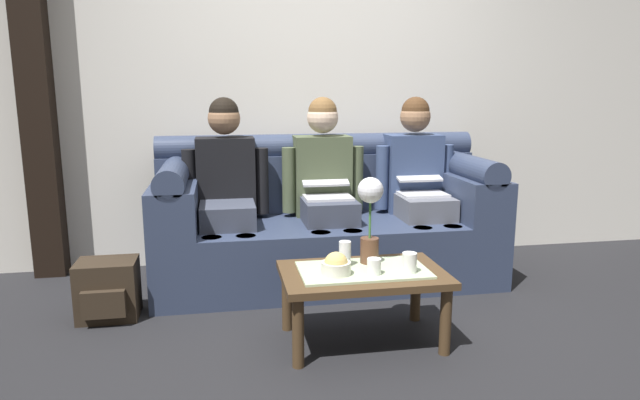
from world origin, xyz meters
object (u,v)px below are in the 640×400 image
cup_far_center (345,254)px  person_middle (325,183)px  cup_near_right (374,266)px  flower_vase (370,211)px  couch (325,224)px  person_left (226,185)px  coffee_table (363,281)px  backpack_left (108,290)px  snack_bowl (336,266)px  person_right (418,180)px  cup_near_left (409,263)px

cup_far_center → person_middle: bearing=85.3°
cup_near_right → flower_vase: bearing=81.8°
couch → cup_near_right: size_ratio=28.33×
person_left → cup_far_center: 1.13m
flower_vase → cup_near_right: 0.30m
person_left → cup_far_center: (0.57, -0.95, -0.21)m
coffee_table → backpack_left: (-1.33, 0.54, -0.16)m
person_left → snack_bowl: (0.50, -1.08, -0.23)m
person_right → cup_near_right: 1.29m
person_middle → person_right: size_ratio=1.00×
backpack_left → flower_vase: bearing=-17.9°
person_right → backpack_left: 2.10m
snack_bowl → cup_near_left: bearing=-5.4°
flower_vase → cup_near_left: flower_vase is taller
cup_near_left → cup_near_right: bearing=179.2°
coffee_table → person_right: bearing=57.4°
person_middle → cup_far_center: 0.98m
couch → backpack_left: (-1.33, -0.48, -0.21)m
person_left → cup_near_left: 1.42m
person_middle → cup_near_left: (0.21, -1.11, -0.22)m
flower_vase → cup_near_left: 0.33m
flower_vase → cup_far_center: size_ratio=3.49×
person_left → coffee_table: bearing=-57.4°
flower_vase → snack_bowl: flower_vase is taller
cup_near_left → cup_near_right: (-0.18, 0.00, -0.01)m
person_right → flower_vase: (-0.59, -0.92, 0.00)m
flower_vase → backpack_left: flower_vase is taller
snack_bowl → couch: bearing=82.1°
person_right → cup_far_center: person_right is taller
coffee_table → cup_far_center: bearing=140.7°
cup_near_right → cup_far_center: cup_far_center is taller
person_right → person_middle: bearing=180.0°
couch → backpack_left: couch is taller
snack_bowl → person_middle: bearing=82.0°
person_left → backpack_left: person_left is taller
cup_near_left → backpack_left: cup_near_left is taller
coffee_table → snack_bowl: size_ratio=5.73×
person_middle → cup_near_right: size_ratio=15.54×
person_left → cup_far_center: size_ratio=9.52×
coffee_table → cup_near_right: 0.14m
person_right → coffee_table: bearing=-122.6°
backpack_left → person_middle: bearing=19.6°
person_middle → person_right: 0.65m
cup_near_left → couch: bearing=100.7°
person_middle → coffee_table: person_middle is taller
person_right → backpack_left: size_ratio=3.68×
couch → backpack_left: 1.43m
person_middle → cup_near_right: bearing=-88.4°
coffee_table → backpack_left: 1.45m
person_middle → cup_near_right: person_middle is taller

